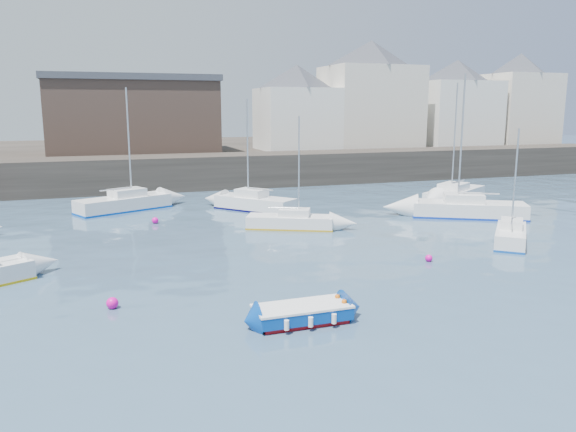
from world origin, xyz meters
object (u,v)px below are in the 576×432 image
object	(u,v)px
buoy_near	(113,308)
buoy_mid	(429,261)
sailboat_g	(455,194)
sailboat_d	(468,209)
buoy_far	(155,223)
sailboat_c	(511,235)
sailboat_h	(124,203)
blue_dinghy	(302,313)
sailboat_b	(291,221)
sailboat_f	(255,203)

from	to	relation	value
buoy_near	buoy_mid	distance (m)	14.74
sailboat_g	sailboat_d	bearing A→B (deg)	-117.84
buoy_mid	buoy_far	xyz separation A→B (m)	(-11.58, 13.44, 0.00)
sailboat_c	sailboat_d	size ratio (longest dim) A/B	0.65
sailboat_c	sailboat_h	world-z (taller)	sailboat_h
blue_dinghy	sailboat_b	distance (m)	15.37
sailboat_f	sailboat_h	xyz separation A→B (m)	(-8.90, 2.93, 0.01)
sailboat_c	buoy_far	xyz separation A→B (m)	(-17.82, 11.71, -0.47)
sailboat_b	buoy_mid	distance (m)	10.03
sailboat_f	sailboat_h	world-z (taller)	sailboat_h
buoy_near	buoy_far	xyz separation A→B (m)	(3.05, 15.27, 0.00)
sailboat_g	sailboat_c	bearing A→B (deg)	-113.24
sailboat_h	buoy_mid	distance (m)	23.00
sailboat_h	sailboat_c	bearing A→B (deg)	-41.28
sailboat_c	sailboat_h	size ratio (longest dim) A/B	0.71
blue_dinghy	sailboat_c	size ratio (longest dim) A/B	0.54
sailboat_b	buoy_far	xyz separation A→B (m)	(-7.73, 4.19, -0.44)
blue_dinghy	sailboat_h	world-z (taller)	sailboat_h
sailboat_f	buoy_near	size ratio (longest dim) A/B	17.80
blue_dinghy	sailboat_f	distance (m)	21.69
sailboat_b	sailboat_d	distance (m)	12.53
blue_dinghy	buoy_near	xyz separation A→B (m)	(-6.14, 3.57, -0.35)
sailboat_g	sailboat_h	world-z (taller)	sailboat_g
blue_dinghy	buoy_near	world-z (taller)	blue_dinghy
blue_dinghy	sailboat_d	distance (m)	22.29
buoy_mid	sailboat_b	bearing A→B (deg)	112.61
sailboat_d	sailboat_f	bearing A→B (deg)	151.48
sailboat_c	buoy_far	bearing A→B (deg)	146.69
blue_dinghy	sailboat_d	bearing A→B (deg)	39.66
sailboat_d	sailboat_h	world-z (taller)	sailboat_d
sailboat_b	buoy_far	bearing A→B (deg)	151.52
sailboat_c	buoy_mid	world-z (taller)	sailboat_c
sailboat_d	buoy_near	world-z (taller)	sailboat_d
blue_dinghy	buoy_mid	bearing A→B (deg)	32.47
sailboat_h	buoy_near	world-z (taller)	sailboat_h
sailboat_b	sailboat_d	bearing A→B (deg)	-1.96
sailboat_g	buoy_far	size ratio (longest dim) A/B	21.74
buoy_mid	buoy_far	distance (m)	17.75
sailboat_d	buoy_far	distance (m)	20.78
sailboat_d	buoy_near	xyz separation A→B (m)	(-23.30, -10.65, -0.57)
blue_dinghy	sailboat_f	xyz separation A→B (m)	(4.17, 21.28, 0.20)
sailboat_d	sailboat_g	distance (m)	6.93
sailboat_d	buoy_near	distance (m)	25.63
buoy_near	buoy_far	bearing A→B (deg)	78.72
sailboat_c	buoy_far	size ratio (longest dim) A/B	14.74
sailboat_h	buoy_near	xyz separation A→B (m)	(-1.41, -20.65, -0.56)
buoy_mid	sailboat_h	bearing A→B (deg)	125.09
sailboat_b	sailboat_d	world-z (taller)	sailboat_d
sailboat_g	buoy_far	distance (m)	23.55
buoy_mid	sailboat_g	bearing A→B (deg)	51.46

